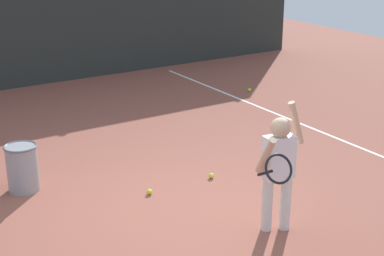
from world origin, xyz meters
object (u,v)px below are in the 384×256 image
Objects in this scene: tennis_player at (278,165)px; tennis_ball_4 at (290,181)px; tennis_ball_1 at (149,192)px; tennis_ball_5 at (211,176)px; ball_hopper at (22,167)px; tennis_ball_6 at (249,90)px.

tennis_player is 1.35m from tennis_ball_4.
tennis_ball_1 is at bearing 123.38° from tennis_player.
tennis_player is 1.57m from tennis_ball_5.
tennis_player is 1.72m from tennis_ball_1.
ball_hopper is (-1.88, 2.31, -0.44)m from tennis_player.
tennis_player is at bearing -63.82° from tennis_ball_1.
tennis_player is 2.40× the size of ball_hopper.
tennis_ball_6 is (2.78, 2.83, 0.00)m from tennis_ball_5.
tennis_ball_4 is 1.00× the size of tennis_ball_5.
tennis_ball_4 is at bearing -22.65° from tennis_ball_1.
ball_hopper is 8.52× the size of tennis_ball_1.
tennis_ball_6 is at bearing 45.43° from tennis_ball_5.
tennis_ball_5 is (0.86, -0.01, 0.00)m from tennis_ball_1.
tennis_player reaches higher than tennis_ball_5.
tennis_ball_5 and tennis_ball_6 have the same top height.
ball_hopper is at bearing 150.61° from tennis_ball_4.
tennis_player reaches higher than ball_hopper.
ball_hopper reaches higher than tennis_ball_4.
tennis_ball_6 is at bearing 21.66° from ball_hopper.
tennis_ball_5 is (-0.71, 0.64, 0.00)m from tennis_ball_4.
tennis_ball_1 is at bearing -37.10° from ball_hopper.
tennis_ball_4 is at bearing -29.39° from ball_hopper.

